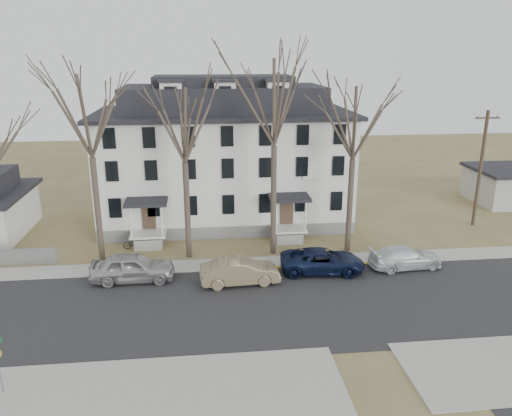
{
  "coord_description": "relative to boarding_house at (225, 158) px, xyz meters",
  "views": [
    {
      "loc": [
        -3.81,
        -23.22,
        13.93
      ],
      "look_at": [
        -0.32,
        9.0,
        3.7
      ],
      "focal_mm": 35.0,
      "sensor_mm": 36.0,
      "label": 1
    }
  ],
  "objects": [
    {
      "name": "utility_pole_far",
      "position": [
        20.5,
        -3.95,
        -0.47
      ],
      "size": [
        2.0,
        0.28,
        9.5
      ],
      "color": "#3D3023",
      "rests_on": "ground"
    },
    {
      "name": "near_sidewalk_left",
      "position": [
        -6.0,
        -22.95,
        -5.38
      ],
      "size": [
        20.0,
        5.0,
        0.08
      ],
      "primitive_type": "cube",
      "color": "#A09F97",
      "rests_on": "ground"
    },
    {
      "name": "car_silver",
      "position": [
        -6.44,
        -11.73,
        -4.49
      ],
      "size": [
        5.26,
        2.14,
        1.79
      ],
      "primitive_type": "imported",
      "rotation": [
        0.0,
        0.0,
        1.58
      ],
      "color": "#ACACAC",
      "rests_on": "ground"
    },
    {
      "name": "car_white",
      "position": [
        11.43,
        -11.66,
        -4.66
      ],
      "size": [
        5.1,
        2.46,
        1.43
      ],
      "primitive_type": "imported",
      "rotation": [
        0.0,
        0.0,
        1.67
      ],
      "color": "silver",
      "rests_on": "ground"
    },
    {
      "name": "yellow_curb",
      "position": [
        7.0,
        -10.85,
        -5.38
      ],
      "size": [
        14.0,
        0.25,
        0.06
      ],
      "primitive_type": "cube",
      "color": "gold",
      "rests_on": "ground"
    },
    {
      "name": "far_sidewalk",
      "position": [
        2.0,
        -9.95,
        -5.38
      ],
      "size": [
        120.0,
        2.0,
        0.08
      ],
      "primitive_type": "cube",
      "color": "#A09F97",
      "rests_on": "ground"
    },
    {
      "name": "car_tan",
      "position": [
        0.25,
        -12.88,
        -4.57
      ],
      "size": [
        5.02,
        2.06,
        1.62
      ],
      "primitive_type": "imported",
      "rotation": [
        0.0,
        0.0,
        1.64
      ],
      "color": "#837353",
      "rests_on": "ground"
    },
    {
      "name": "tree_far_left",
      "position": [
        -9.0,
        -8.15,
        4.96
      ],
      "size": [
        8.4,
        8.4,
        13.72
      ],
      "color": "#473B31",
      "rests_on": "ground"
    },
    {
      "name": "car_navy",
      "position": [
        5.75,
        -11.73,
        -4.62
      ],
      "size": [
        5.72,
        3.06,
        1.53
      ],
      "primitive_type": "imported",
      "rotation": [
        0.0,
        0.0,
        1.47
      ],
      "color": "#0E1835",
      "rests_on": "ground"
    },
    {
      "name": "tree_center",
      "position": [
        3.0,
        -8.15,
        5.71
      ],
      "size": [
        9.0,
        9.0,
        14.7
      ],
      "color": "#473B31",
      "rests_on": "ground"
    },
    {
      "name": "ground",
      "position": [
        2.0,
        -17.95,
        -5.38
      ],
      "size": [
        120.0,
        120.0,
        0.0
      ],
      "primitive_type": "plane",
      "color": "olive",
      "rests_on": "ground"
    },
    {
      "name": "bicycle_left",
      "position": [
        -7.01,
        -6.54,
        -4.94
      ],
      "size": [
        1.76,
        0.99,
        0.88
      ],
      "primitive_type": "imported",
      "rotation": [
        0.0,
        0.0,
        1.31
      ],
      "color": "black",
      "rests_on": "ground"
    },
    {
      "name": "tree_mid_left",
      "position": [
        -3.0,
        -8.15,
        4.22
      ],
      "size": [
        7.8,
        7.8,
        12.74
      ],
      "color": "#473B31",
      "rests_on": "ground"
    },
    {
      "name": "boarding_house",
      "position": [
        0.0,
        0.0,
        0.0
      ],
      "size": [
        20.8,
        12.36,
        12.05
      ],
      "color": "slate",
      "rests_on": "ground"
    },
    {
      "name": "tree_mid_right",
      "position": [
        8.5,
        -8.15,
        4.22
      ],
      "size": [
        7.8,
        7.8,
        12.74
      ],
      "color": "#473B31",
      "rests_on": "ground"
    },
    {
      "name": "main_road",
      "position": [
        2.0,
        -15.95,
        -5.38
      ],
      "size": [
        120.0,
        10.0,
        0.04
      ],
      "primitive_type": "cube",
      "color": "#27272A",
      "rests_on": "ground"
    }
  ]
}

